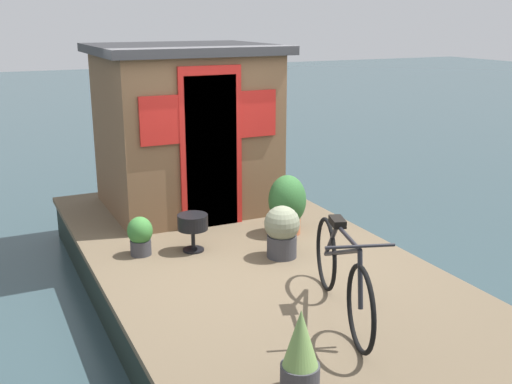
# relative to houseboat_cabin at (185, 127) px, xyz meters

# --- Properties ---
(ground_plane) EXTENTS (60.00, 60.00, 0.00)m
(ground_plane) POSITION_rel_houseboat_cabin_xyz_m (-1.81, 0.00, -1.51)
(ground_plane) COLOR #2D4247
(houseboat_deck) EXTENTS (5.85, 2.99, 0.51)m
(houseboat_deck) POSITION_rel_houseboat_cabin_xyz_m (-1.81, 0.00, -1.26)
(houseboat_deck) COLOR brown
(houseboat_deck) RESTS_ON ground_plane
(houseboat_cabin) EXTENTS (1.90, 2.09, 1.98)m
(houseboat_cabin) POSITION_rel_houseboat_cabin_xyz_m (0.00, 0.00, 0.00)
(houseboat_cabin) COLOR brown
(houseboat_cabin) RESTS_ON houseboat_deck
(bicycle) EXTENTS (1.61, 0.66, 0.77)m
(bicycle) POSITION_rel_houseboat_cabin_xyz_m (-3.34, -0.12, -0.64)
(bicycle) COLOR black
(bicycle) RESTS_ON houseboat_deck
(potted_plant_mint) EXTENTS (0.25, 0.25, 0.57)m
(potted_plant_mint) POSITION_rel_houseboat_cabin_xyz_m (-4.10, 0.68, -0.73)
(potted_plant_mint) COLOR #38383D
(potted_plant_mint) RESTS_ON houseboat_deck
(potted_plant_geranium) EXTENTS (0.41, 0.41, 0.66)m
(potted_plant_geranium) POSITION_rel_houseboat_cabin_xyz_m (-1.43, -0.65, -0.67)
(potted_plant_geranium) COLOR #B2603D
(potted_plant_geranium) RESTS_ON houseboat_deck
(potted_plant_lavender) EXTENTS (0.25, 0.25, 0.40)m
(potted_plant_lavender) POSITION_rel_houseboat_cabin_xyz_m (-1.37, 0.97, -0.80)
(potted_plant_lavender) COLOR #38383D
(potted_plant_lavender) RESTS_ON houseboat_deck
(potted_plant_sage) EXTENTS (0.35, 0.35, 0.52)m
(potted_plant_sage) POSITION_rel_houseboat_cabin_xyz_m (-2.02, -0.28, -0.73)
(potted_plant_sage) COLOR #38383D
(potted_plant_sage) RESTS_ON houseboat_deck
(charcoal_grill) EXTENTS (0.31, 0.31, 0.39)m
(charcoal_grill) POSITION_rel_houseboat_cabin_xyz_m (-1.50, 0.46, -0.72)
(charcoal_grill) COLOR black
(charcoal_grill) RESTS_ON houseboat_deck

